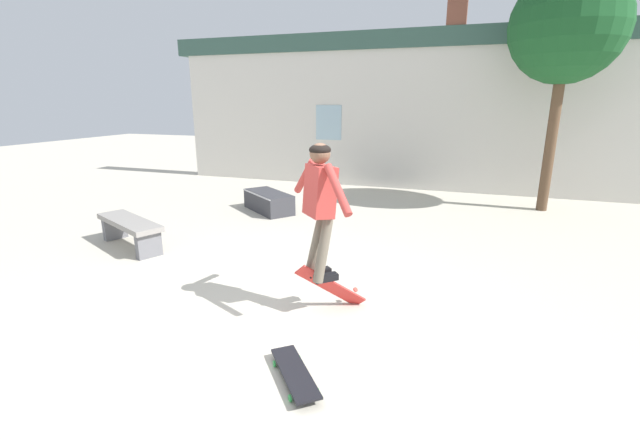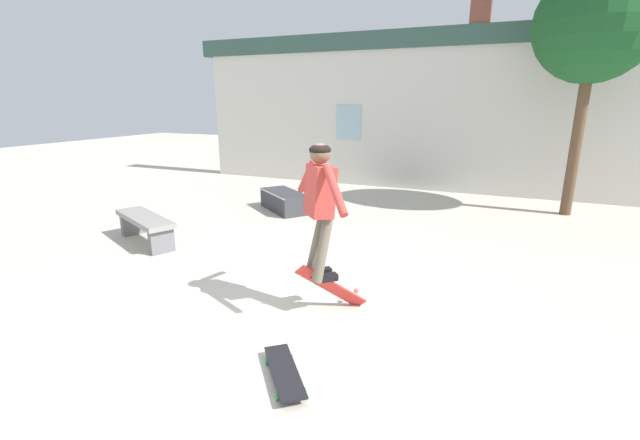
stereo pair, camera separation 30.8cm
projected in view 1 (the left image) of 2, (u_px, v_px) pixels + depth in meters
ground_plane at (258, 318)px, 4.54m from camera, size 40.00×40.00×0.00m
building_backdrop at (392, 108)px, 10.89m from camera, size 12.28×0.52×4.80m
tree_right at (567, 28)px, 8.03m from camera, size 2.11×2.11×4.62m
park_bench at (130, 228)px, 6.64m from camera, size 1.53×1.01×0.45m
skate_ledge at (269, 202)px, 8.84m from camera, size 1.34×1.22×0.40m
skater at (320, 200)px, 4.38m from camera, size 0.94×0.96×1.45m
skateboard_flipping at (331, 286)px, 4.70m from camera, size 0.72×0.45×0.61m
skateboard_resting at (295, 372)px, 3.52m from camera, size 0.65×0.72×0.08m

